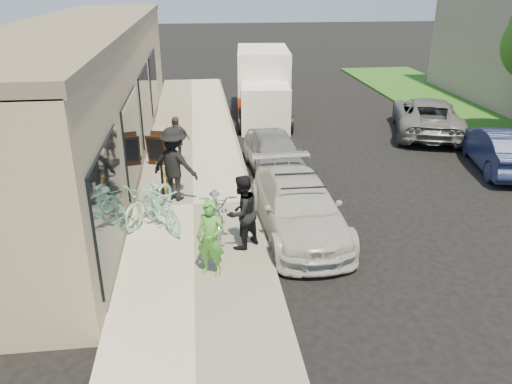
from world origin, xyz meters
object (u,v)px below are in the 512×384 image
sedan_silver (274,153)px  man_standing (242,212)px  far_car_gray (427,116)px  cruiser_bike_b (149,200)px  tandem_bike (217,210)px  woman_rider (211,238)px  sedan_white (298,206)px  far_car_blue (500,148)px  bystander_a (174,164)px  bike_rack (164,174)px  sandwich_board (158,149)px  cruiser_bike_a (161,207)px  cruiser_bike_c (168,174)px  bystander_b (176,141)px  moving_truck (263,88)px

sedan_silver → man_standing: size_ratio=2.29×
far_car_gray → cruiser_bike_b: 11.72m
tandem_bike → woman_rider: woman_rider is taller
sedan_silver → tandem_bike: bearing=-118.5°
sedan_white → far_car_blue: 7.69m
sedan_silver → bystander_a: bystander_a is taller
bike_rack → man_standing: size_ratio=0.60×
man_standing → woman_rider: bearing=15.2°
sedan_white → far_car_gray: 9.62m
far_car_gray → sedan_white: bearing=66.9°
sandwich_board → cruiser_bike_b: 3.86m
man_standing → cruiser_bike_a: 2.07m
cruiser_bike_b → cruiser_bike_c: 1.68m
tandem_bike → woman_rider: (-0.20, -1.61, 0.18)m
woman_rider → sandwich_board: bearing=126.9°
woman_rider → bystander_b: size_ratio=1.02×
cruiser_bike_a → cruiser_bike_c: (0.09, 2.12, -0.00)m
bike_rack → sedan_silver: 3.54m
sedan_silver → sandwich_board: bearing=164.1°
tandem_bike → cruiser_bike_a: tandem_bike is taller
tandem_bike → bike_rack: bearing=117.3°
cruiser_bike_b → tandem_bike: bearing=-2.0°
sedan_white → bystander_b: size_ratio=2.93×
sedan_silver → woman_rider: woman_rider is taller
far_car_blue → cruiser_bike_a: bearing=29.9°
far_car_blue → bystander_b: size_ratio=2.65×
cruiser_bike_a → tandem_bike: bearing=-51.5°
moving_truck → bystander_a: bearing=-106.0°
cruiser_bike_b → bystander_b: bearing=110.7°
sandwich_board → bystander_b: 0.62m
cruiser_bike_c → bystander_a: bystander_a is taller
sandwich_board → sedan_silver: 3.55m
far_car_blue → cruiser_bike_b: far_car_blue is taller
tandem_bike → bystander_a: bystander_a is taller
man_standing → far_car_gray: bearing=-173.7°
cruiser_bike_c → bystander_b: bearing=89.4°
sandwich_board → cruiser_bike_a: (0.31, -4.34, 0.02)m
far_car_gray → cruiser_bike_c: size_ratio=2.85×
moving_truck → far_car_blue: moving_truck is taller
cruiser_bike_c → bystander_b: bystander_b is taller
sedan_white → cruiser_bike_c: bearing=139.9°
bystander_b → tandem_bike: bearing=-99.7°
cruiser_bike_c → sedan_silver: bearing=28.7°
moving_truck → woman_rider: 12.64m
sedan_white → man_standing: 1.64m
sedan_white → cruiser_bike_a: 3.13m
sedan_silver → man_standing: 4.85m
bike_rack → sedan_white: sedan_white is taller
bike_rack → bystander_b: size_ratio=0.64×
man_standing → bystander_a: size_ratio=0.85×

